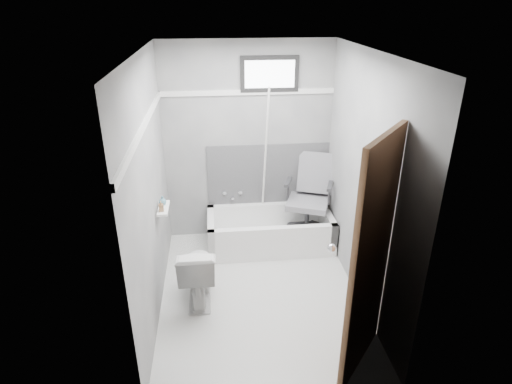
{
  "coord_description": "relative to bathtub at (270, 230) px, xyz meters",
  "views": [
    {
      "loc": [
        -0.41,
        -3.58,
        2.81
      ],
      "look_at": [
        0.0,
        0.35,
        1.0
      ],
      "focal_mm": 30.0,
      "sensor_mm": 36.0,
      "label": 1
    }
  ],
  "objects": [
    {
      "name": "trim_back",
      "position": [
        -0.23,
        0.36,
        1.61
      ],
      "size": [
        2.0,
        0.02,
        0.06
      ],
      "primitive_type": "cube",
      "color": "white",
      "rests_on": "wall_back"
    },
    {
      "name": "soap_bottle_b",
      "position": [
        -1.17,
        -0.59,
        0.75
      ],
      "size": [
        0.09,
        0.09,
        0.1
      ],
      "primitive_type": "imported",
      "rotation": [
        0.0,
        0.0,
        0.26
      ],
      "color": "teal",
      "rests_on": "shelf"
    },
    {
      "name": "wall_left",
      "position": [
        -1.23,
        -0.93,
        0.99
      ],
      "size": [
        0.02,
        2.6,
        2.4
      ],
      "primitive_type": "cube",
      "color": "slate",
      "rests_on": "floor"
    },
    {
      "name": "wall_back",
      "position": [
        -0.23,
        0.37,
        0.99
      ],
      "size": [
        2.0,
        0.02,
        2.4
      ],
      "primitive_type": "cube",
      "color": "slate",
      "rests_on": "floor"
    },
    {
      "name": "wall_front",
      "position": [
        -0.23,
        -2.23,
        0.99
      ],
      "size": [
        2.0,
        0.02,
        2.4
      ],
      "primitive_type": "cube",
      "color": "slate",
      "rests_on": "floor"
    },
    {
      "name": "faucet",
      "position": [
        -0.43,
        0.34,
        0.34
      ],
      "size": [
        0.26,
        0.1,
        0.16
      ],
      "primitive_type": null,
      "color": "silver",
      "rests_on": "wall_back"
    },
    {
      "name": "bathtub",
      "position": [
        0.0,
        0.0,
        0.0
      ],
      "size": [
        1.5,
        0.7,
        0.42
      ],
      "primitive_type": null,
      "color": "white",
      "rests_on": "floor"
    },
    {
      "name": "pole",
      "position": [
        -0.05,
        0.13,
        0.84
      ],
      "size": [
        0.02,
        0.61,
        1.87
      ],
      "primitive_type": "cylinder",
      "rotation": [
        0.31,
        0.0,
        0.0
      ],
      "color": "white",
      "rests_on": "bathtub"
    },
    {
      "name": "soap_bottle_a",
      "position": [
        -1.17,
        -0.73,
        0.76
      ],
      "size": [
        0.05,
        0.05,
        0.1
      ],
      "primitive_type": "imported",
      "rotation": [
        0.0,
        0.0,
        0.12
      ],
      "color": "#936D49",
      "rests_on": "shelf"
    },
    {
      "name": "ceiling",
      "position": [
        -0.23,
        -0.93,
        2.19
      ],
      "size": [
        2.6,
        2.6,
        0.0
      ],
      "primitive_type": "plane",
      "rotation": [
        3.14,
        0.0,
        0.0
      ],
      "color": "silver",
      "rests_on": "floor"
    },
    {
      "name": "window",
      "position": [
        0.02,
        0.36,
        1.81
      ],
      "size": [
        0.66,
        0.04,
        0.4
      ],
      "primitive_type": null,
      "color": "black",
      "rests_on": "wall_back"
    },
    {
      "name": "backerboard",
      "position": [
        0.02,
        0.36,
        0.59
      ],
      "size": [
        1.5,
        0.02,
        0.78
      ],
      "primitive_type": "cube",
      "color": "#4C4C4F",
      "rests_on": "wall_back"
    },
    {
      "name": "toilet",
      "position": [
        -0.85,
        -0.94,
        0.11
      ],
      "size": [
        0.37,
        0.66,
        0.65
      ],
      "primitive_type": "imported",
      "rotation": [
        0.0,
        0.0,
        3.14
      ],
      "color": "silver",
      "rests_on": "floor"
    },
    {
      "name": "door",
      "position": [
        0.75,
        -2.21,
        0.79
      ],
      "size": [
        0.78,
        0.78,
        2.0
      ],
      "primitive_type": null,
      "color": "brown",
      "rests_on": "floor"
    },
    {
      "name": "office_chair",
      "position": [
        0.47,
        0.05,
        0.4
      ],
      "size": [
        0.73,
        0.73,
        0.98
      ],
      "primitive_type": null,
      "rotation": [
        0.0,
        0.0,
        -0.36
      ],
      "color": "slate",
      "rests_on": "bathtub"
    },
    {
      "name": "shelf",
      "position": [
        -1.16,
        -0.65,
        0.69
      ],
      "size": [
        0.1,
        0.32,
        0.02
      ],
      "primitive_type": "cube",
      "color": "white",
      "rests_on": "wall_left"
    },
    {
      "name": "wall_right",
      "position": [
        0.77,
        -0.93,
        0.99
      ],
      "size": [
        0.02,
        2.6,
        2.4
      ],
      "primitive_type": "cube",
      "color": "slate",
      "rests_on": "floor"
    },
    {
      "name": "floor",
      "position": [
        -0.23,
        -0.93,
        -0.21
      ],
      "size": [
        2.6,
        2.6,
        0.0
      ],
      "primitive_type": "plane",
      "color": "white",
      "rests_on": "ground"
    },
    {
      "name": "trim_left",
      "position": [
        -1.22,
        -0.93,
        1.61
      ],
      "size": [
        0.02,
        2.6,
        0.06
      ],
      "primitive_type": "cube",
      "color": "white",
      "rests_on": "wall_left"
    }
  ]
}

